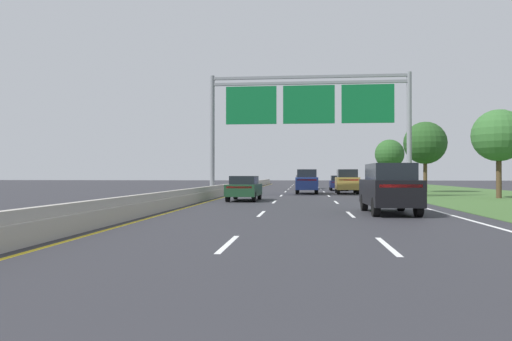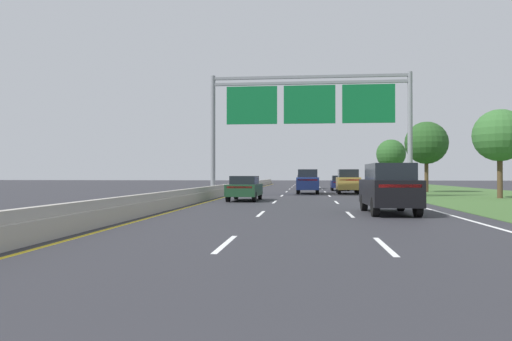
% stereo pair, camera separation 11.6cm
% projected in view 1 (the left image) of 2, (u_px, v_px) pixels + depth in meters
% --- Properties ---
extents(ground_plane, '(220.00, 220.00, 0.00)m').
position_uv_depth(ground_plane, '(305.00, 197.00, 35.75)').
color(ground_plane, '#2B2B30').
extents(lane_striping, '(11.96, 106.00, 0.01)m').
position_uv_depth(lane_striping, '(305.00, 197.00, 35.30)').
color(lane_striping, white).
rests_on(lane_striping, ground).
extents(grass_verge_right, '(14.00, 110.00, 0.02)m').
position_uv_depth(grass_verge_right, '(503.00, 198.00, 34.38)').
color(grass_verge_right, '#3D602D').
rests_on(grass_verge_right, ground).
extents(median_barrier_concrete, '(0.60, 110.00, 0.85)m').
position_uv_depth(median_barrier_concrete, '(216.00, 192.00, 36.40)').
color(median_barrier_concrete, '#A8A399').
rests_on(median_barrier_concrete, ground).
extents(overhead_sign_gantry, '(15.06, 0.42, 9.23)m').
position_uv_depth(overhead_sign_gantry, '(309.00, 110.00, 36.50)').
color(overhead_sign_gantry, gray).
rests_on(overhead_sign_gantry, ground).
extents(pickup_truck_grey, '(2.05, 5.42, 2.20)m').
position_uv_depth(pickup_truck_grey, '(305.00, 180.00, 57.08)').
color(pickup_truck_grey, slate).
rests_on(pickup_truck_grey, ground).
extents(car_darkgreen_left_lane_sedan, '(1.91, 4.44, 1.57)m').
position_uv_depth(car_darkgreen_left_lane_sedan, '(244.00, 188.00, 30.90)').
color(car_darkgreen_left_lane_sedan, '#193D23').
rests_on(car_darkgreen_left_lane_sedan, ground).
extents(car_blue_centre_lane_suv, '(1.93, 4.71, 2.11)m').
position_uv_depth(car_blue_centre_lane_suv, '(307.00, 181.00, 42.74)').
color(car_blue_centre_lane_suv, navy).
rests_on(car_blue_centre_lane_suv, ground).
extents(car_gold_right_lane_suv, '(2.01, 4.74, 2.11)m').
position_uv_depth(car_gold_right_lane_suv, '(347.00, 181.00, 42.60)').
color(car_gold_right_lane_suv, '#A38438').
rests_on(car_gold_right_lane_suv, ground).
extents(car_navy_right_lane_sedan, '(1.91, 4.44, 1.57)m').
position_uv_depth(car_navy_right_lane_sedan, '(339.00, 183.00, 51.02)').
color(car_navy_right_lane_sedan, '#161E47').
rests_on(car_navy_right_lane_sedan, ground).
extents(car_black_right_lane_suv, '(1.98, 4.73, 2.11)m').
position_uv_depth(car_black_right_lane_suv, '(389.00, 188.00, 20.60)').
color(car_black_right_lane_suv, black).
rests_on(car_black_right_lane_suv, ground).
extents(roadside_tree_mid, '(3.63, 3.63, 6.21)m').
position_uv_depth(roadside_tree_mid, '(499.00, 136.00, 33.92)').
color(roadside_tree_mid, '#4C3823').
rests_on(roadside_tree_mid, ground).
extents(roadside_tree_far, '(4.03, 4.03, 6.70)m').
position_uv_depth(roadside_tree_far, '(425.00, 143.00, 46.32)').
color(roadside_tree_far, '#4C3823').
rests_on(roadside_tree_far, ground).
extents(roadside_tree_distant, '(3.77, 3.77, 6.25)m').
position_uv_depth(roadside_tree_distant, '(389.00, 154.00, 63.36)').
color(roadside_tree_distant, '#4C3823').
rests_on(roadside_tree_distant, ground).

